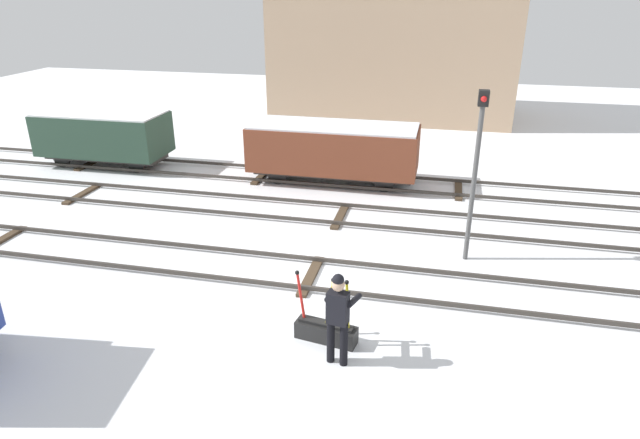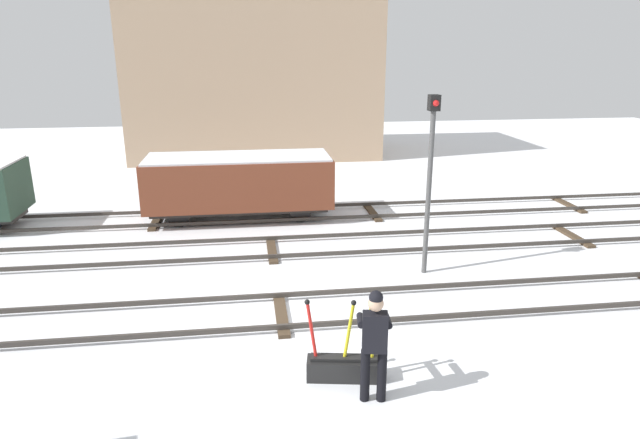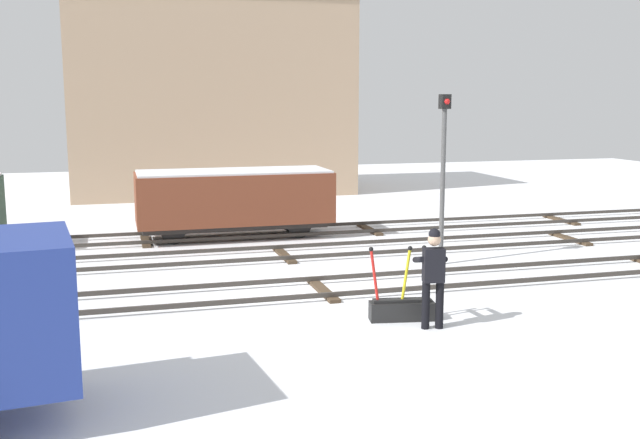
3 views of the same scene
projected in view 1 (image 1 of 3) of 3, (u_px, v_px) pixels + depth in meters
ground_plane at (311, 277)px, 13.33m from camera, size 60.00×60.00×0.00m
track_main_line at (311, 273)px, 13.29m from camera, size 44.00×1.94×0.18m
track_siding_near at (340, 214)px, 16.70m from camera, size 44.00×1.94×0.18m
track_siding_far at (357, 181)px, 19.51m from camera, size 44.00×1.94×0.18m
switch_lever_frame at (326, 330)px, 10.90m from camera, size 1.29×0.56×1.45m
rail_worker at (338, 313)px, 9.96m from camera, size 0.62×0.77×1.88m
signal_post at (476, 162)px, 13.21m from camera, size 0.24×0.32×4.31m
apartment_building at (395, 29)px, 28.34m from camera, size 12.33×6.30×8.70m
freight_car_far_end at (334, 149)px, 19.25m from camera, size 5.83×2.18×2.06m
freight_car_back_track at (103, 135)px, 21.06m from camera, size 4.82×2.16×2.07m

